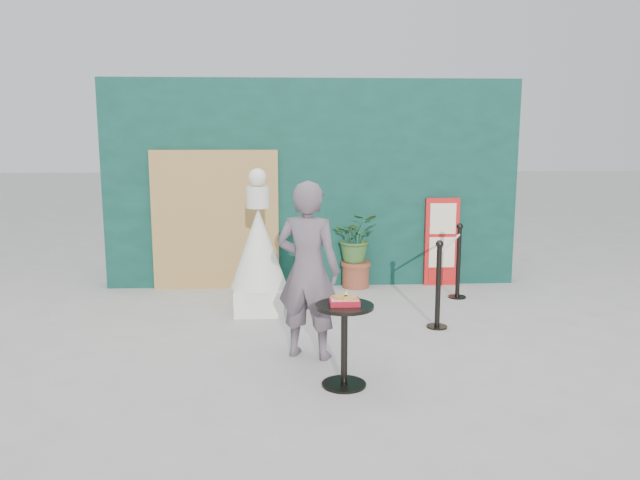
% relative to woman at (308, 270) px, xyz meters
% --- Properties ---
extents(ground, '(60.00, 60.00, 0.00)m').
position_rel_woman_xyz_m(ground, '(0.18, -0.06, -0.89)').
color(ground, '#ADAAA5').
rests_on(ground, ground).
extents(back_wall, '(6.00, 0.30, 3.00)m').
position_rel_woman_xyz_m(back_wall, '(0.18, 3.09, 0.61)').
color(back_wall, '#0B3227').
rests_on(back_wall, ground).
extents(bamboo_fence, '(1.80, 0.08, 2.00)m').
position_rel_woman_xyz_m(bamboo_fence, '(-1.22, 2.88, 0.11)').
color(bamboo_fence, tan).
rests_on(bamboo_fence, ground).
extents(woman, '(0.76, 0.63, 1.79)m').
position_rel_woman_xyz_m(woman, '(0.00, 0.00, 0.00)').
color(woman, '#62545D').
rests_on(woman, ground).
extents(menu_board, '(0.50, 0.07, 1.30)m').
position_rel_woman_xyz_m(menu_board, '(2.08, 2.90, -0.24)').
color(menu_board, red).
rests_on(menu_board, ground).
extents(statue, '(0.71, 0.71, 1.81)m').
position_rel_woman_xyz_m(statue, '(-0.55, 1.62, -0.15)').
color(statue, white).
rests_on(statue, ground).
extents(cafe_table, '(0.52, 0.52, 0.75)m').
position_rel_woman_xyz_m(cafe_table, '(0.29, -0.76, -0.39)').
color(cafe_table, black).
rests_on(cafe_table, ground).
extents(food_basket, '(0.26, 0.19, 0.11)m').
position_rel_woman_xyz_m(food_basket, '(0.29, -0.75, -0.11)').
color(food_basket, '#AD1221').
rests_on(food_basket, cafe_table).
extents(planter, '(0.65, 0.56, 1.10)m').
position_rel_woman_xyz_m(planter, '(0.81, 2.83, -0.26)').
color(planter, brown).
rests_on(planter, ground).
extents(stanchion_barrier, '(0.84, 1.54, 1.03)m').
position_rel_woman_xyz_m(stanchion_barrier, '(1.83, 1.51, -0.40)').
color(stanchion_barrier, black).
rests_on(stanchion_barrier, ground).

